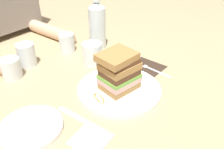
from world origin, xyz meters
The scene contains 23 objects.
ground_plane centered at (0.00, 0.00, 0.00)m, with size 3.00×3.00×0.00m, color tan.
main_plate centered at (0.01, -0.01, 0.01)m, with size 0.28×0.28×0.02m, color white.
sandwich centered at (0.01, -0.01, 0.08)m, with size 0.13×0.11×0.13m.
carrot_shred_0 centered at (-0.08, -0.01, 0.02)m, with size 0.00×0.00×0.03m, color orange.
carrot_shred_1 centered at (-0.07, 0.03, 0.02)m, with size 0.00×0.00×0.02m, color orange.
carrot_shred_2 centered at (-0.09, 0.00, 0.02)m, with size 0.00×0.00×0.02m, color orange.
carrot_shred_3 centered at (-0.08, 0.02, 0.02)m, with size 0.00×0.00×0.02m, color orange.
carrot_shred_4 centered at (-0.07, 0.01, 0.02)m, with size 0.00×0.00×0.02m, color orange.
carrot_shred_5 centered at (0.09, -0.03, 0.02)m, with size 0.00×0.00×0.03m, color orange.
carrot_shred_6 centered at (0.11, -0.04, 0.02)m, with size 0.00×0.00×0.03m, color orange.
carrot_shred_7 centered at (0.11, -0.03, 0.02)m, with size 0.00×0.00×0.03m, color orange.
carrot_shred_8 centered at (0.09, -0.04, 0.02)m, with size 0.00×0.00×0.03m, color orange.
carrot_shred_9 centered at (0.10, -0.01, 0.02)m, with size 0.00×0.00×0.02m, color orange.
napkin_dark centered at (0.20, 0.00, 0.00)m, with size 0.11×0.13×0.00m, color #38281E.
fork centered at (0.20, -0.02, 0.00)m, with size 0.03×0.17×0.00m.
knife centered at (-0.17, -0.02, 0.00)m, with size 0.02×0.20×0.00m.
juice_glass centered at (0.10, 0.19, 0.04)m, with size 0.08×0.08×0.08m.
water_bottle centered at (0.23, 0.27, 0.11)m, with size 0.07×0.07×0.24m.
empty_tumbler_0 centered at (-0.16, 0.35, 0.04)m, with size 0.07×0.07×0.08m, color silver.
empty_tumbler_1 centered at (0.11, 0.35, 0.04)m, with size 0.07×0.07×0.08m, color silver.
empty_tumbler_2 centered at (-0.07, 0.38, 0.04)m, with size 0.07×0.07×0.09m, color silver.
side_plate centered at (-0.28, 0.08, 0.01)m, with size 0.17×0.17×0.01m, color white.
napkin_pink centered at (-0.21, -0.07, 0.00)m, with size 0.09×0.09×0.00m, color pink.
Camera 1 is at (-0.51, -0.38, 0.47)m, focal length 37.85 mm.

